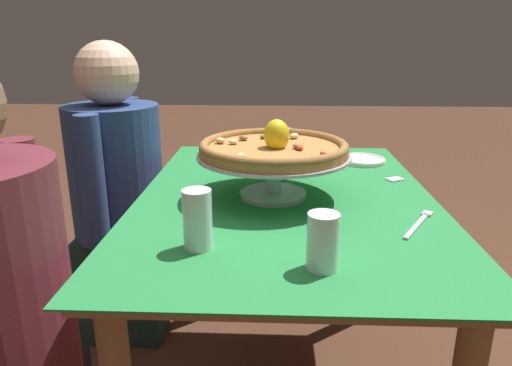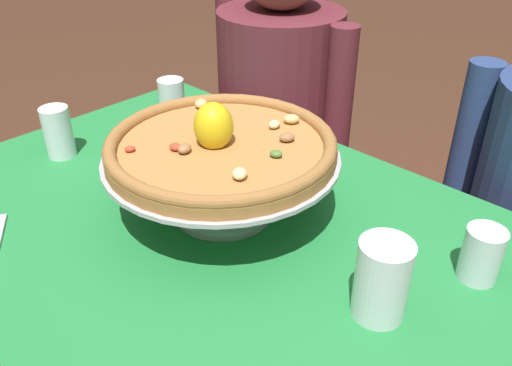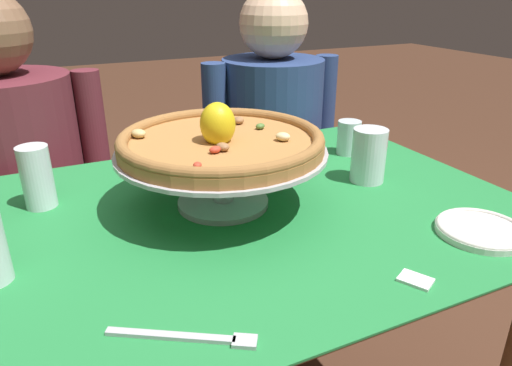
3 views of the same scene
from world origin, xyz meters
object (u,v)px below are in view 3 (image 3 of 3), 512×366
(pizza_stand, at_px, (222,165))
(side_plate, at_px, (481,230))
(dinner_fork, at_px, (190,337))
(diner_left, at_px, (22,197))
(water_glass_back_right, at_px, (349,140))
(diner_right, at_px, (272,161))
(sugar_packet, at_px, (416,280))
(water_glass_side_right, at_px, (368,159))
(pizza, at_px, (221,140))
(water_glass_back_left, at_px, (38,180))

(pizza_stand, height_order, side_plate, pizza_stand)
(dinner_fork, bearing_deg, diner_left, 102.68)
(water_glass_back_right, xyz_separation_m, side_plate, (-0.04, -0.47, -0.03))
(pizza_stand, xyz_separation_m, diner_right, (0.43, 0.60, -0.26))
(water_glass_back_right, relative_size, sugar_packet, 1.83)
(pizza_stand, distance_m, water_glass_side_right, 0.36)
(pizza_stand, xyz_separation_m, diner_left, (-0.41, 0.62, -0.25))
(pizza, distance_m, water_glass_back_right, 0.47)
(water_glass_back_right, xyz_separation_m, diner_left, (-0.84, 0.47, -0.20))
(diner_left, distance_m, diner_right, 0.83)
(pizza, xyz_separation_m, diner_right, (0.43, 0.60, -0.32))
(water_glass_back_right, bearing_deg, pizza_stand, -160.18)
(dinner_fork, bearing_deg, water_glass_back_right, 39.65)
(sugar_packet, bearing_deg, pizza, 114.04)
(water_glass_side_right, distance_m, dinner_fork, 0.64)
(side_plate, xyz_separation_m, dinner_fork, (-0.58, -0.04, -0.01))
(water_glass_side_right, height_order, dinner_fork, water_glass_side_right)
(water_glass_back_right, height_order, sugar_packet, water_glass_back_right)
(water_glass_side_right, relative_size, diner_left, 0.11)
(pizza_stand, bearing_deg, dinner_fork, -117.89)
(pizza, relative_size, diner_right, 0.35)
(water_glass_back_right, height_order, dinner_fork, water_glass_back_right)
(pizza, height_order, diner_right, diner_right)
(side_plate, bearing_deg, dinner_fork, -176.40)
(side_plate, height_order, diner_left, diner_left)
(water_glass_side_right, distance_m, diner_right, 0.67)
(water_glass_back_right, bearing_deg, water_glass_side_right, -112.35)
(pizza, distance_m, water_glass_back_left, 0.39)
(water_glass_back_left, bearing_deg, diner_left, 97.92)
(side_plate, distance_m, sugar_packet, 0.23)
(water_glass_back_right, distance_m, sugar_packet, 0.60)
(water_glass_back_right, distance_m, side_plate, 0.48)
(pizza_stand, height_order, water_glass_side_right, water_glass_side_right)
(water_glass_back_left, height_order, water_glass_back_right, water_glass_back_left)
(sugar_packet, bearing_deg, dinner_fork, 175.60)
(water_glass_back_right, relative_size, diner_right, 0.08)
(water_glass_back_left, relative_size, diner_right, 0.11)
(pizza, distance_m, water_glass_side_right, 0.37)
(side_plate, xyz_separation_m, diner_left, (-0.80, 0.94, -0.17))
(water_glass_side_right, height_order, sugar_packet, water_glass_side_right)
(pizza, bearing_deg, side_plate, -39.54)
(diner_left, bearing_deg, pizza_stand, -56.70)
(water_glass_back_left, height_order, diner_left, diner_left)
(water_glass_back_right, bearing_deg, side_plate, -94.81)
(side_plate, bearing_deg, water_glass_back_right, 85.19)
(pizza, distance_m, dinner_fork, 0.43)
(water_glass_side_right, distance_m, side_plate, 0.30)
(pizza, relative_size, side_plate, 2.53)
(pizza, bearing_deg, dinner_fork, -117.84)
(dinner_fork, bearing_deg, pizza, 62.16)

